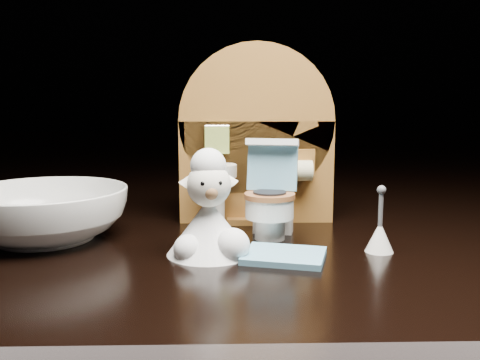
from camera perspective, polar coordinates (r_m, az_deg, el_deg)
name	(u,v)px	position (r m, az deg, el deg)	size (l,w,h in m)	color
backdrop_panel	(256,145)	(0.45, 1.67, 3.78)	(0.13, 0.05, 0.15)	#8F5C25
toy_toilet	(271,201)	(0.41, 3.36, -2.28)	(0.04, 0.05, 0.08)	white
bath_mat	(284,256)	(0.36, 4.74, -8.05)	(0.05, 0.04, 0.00)	#63A1BE
toilet_brush	(380,235)	(0.38, 14.68, -5.65)	(0.02, 0.02, 0.05)	white
plush_lamb	(210,218)	(0.36, -3.27, -4.04)	(0.06, 0.06, 0.07)	white
ceramic_bowl	(44,214)	(0.43, -20.17, -3.45)	(0.12, 0.12, 0.04)	white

